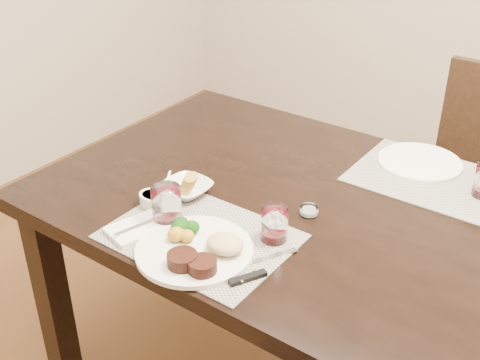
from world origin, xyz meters
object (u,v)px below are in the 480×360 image
Objects in this scene: dinner_plate at (198,249)px; steak_knife at (254,272)px; far_plate at (420,162)px; wine_glass_near at (274,225)px; chair_far at (479,172)px; cracker_bowl at (187,188)px.

steak_knife is at bearing 6.72° from dinner_plate.
dinner_plate is 1.13× the size of far_plate.
steak_knife is 0.76m from far_plate.
wine_glass_near is at bearing 133.38° from steak_knife.
wine_glass_near is at bearing -100.70° from chair_far.
steak_knife and far_plate have the same top height.
cracker_bowl is at bearing -179.08° from steak_knife.
chair_far is at bearing 79.30° from wine_glass_near.
wine_glass_near is at bearing -7.17° from cracker_bowl.
cracker_bowl is at bearing 135.02° from dinner_plate.
chair_far is 9.72× the size of wine_glass_near.
dinner_plate is at bearing -108.73° from far_plate.
chair_far reaches higher than cracker_bowl.
wine_glass_near is (-0.22, -1.15, 0.29)m from chair_far.
far_plate is (0.26, 0.77, -0.01)m from dinner_plate.
wine_glass_near is at bearing 54.84° from dinner_plate.
steak_knife is 2.31× the size of wine_glass_near.
chair_far is 1.38m from dinner_plate.
wine_glass_near reaches higher than far_plate.
chair_far is at bearing 75.37° from dinner_plate.
wine_glass_near is (-0.04, 0.15, 0.04)m from steak_knife.
far_plate is at bearing 70.78° from dinner_plate.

